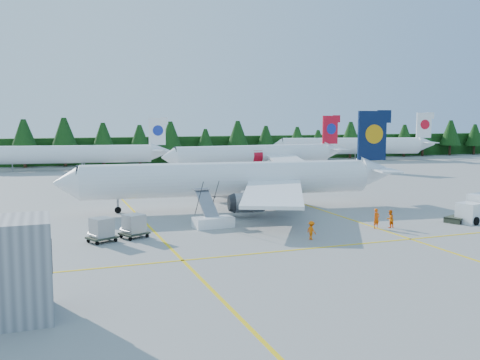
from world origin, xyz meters
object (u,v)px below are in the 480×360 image
object	(u,v)px
airliner_red	(251,155)
airstairs	(212,219)
service_truck	(479,208)
airliner_navy	(223,180)

from	to	relation	value
airliner_red	airstairs	world-z (taller)	airliner_red
service_truck	airliner_red	bearing A→B (deg)	77.24
airliner_red	service_truck	size ratio (longest dim) A/B	6.35
airstairs	service_truck	size ratio (longest dim) A/B	0.88
airliner_navy	service_truck	bearing A→B (deg)	-28.82
airliner_red	service_truck	distance (m)	54.24
airliner_navy	airstairs	size ratio (longest dim) A/B	7.42
airliner_red	airstairs	xyz separation A→B (m)	(-22.71, -47.56, -2.54)
airliner_navy	service_truck	size ratio (longest dim) A/B	6.52
airliner_navy	airliner_red	world-z (taller)	airliner_navy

